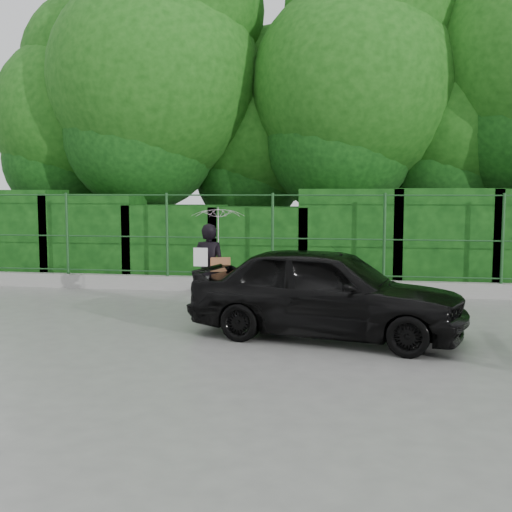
# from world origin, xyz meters

# --- Properties ---
(ground) EXTENTS (80.00, 80.00, 0.00)m
(ground) POSITION_xyz_m (0.00, 0.00, 0.00)
(ground) COLOR gray
(kerb) EXTENTS (14.00, 0.25, 0.30)m
(kerb) POSITION_xyz_m (0.00, 4.50, 0.15)
(kerb) COLOR #9E9E99
(kerb) RESTS_ON ground
(fence) EXTENTS (14.13, 0.06, 1.80)m
(fence) POSITION_xyz_m (0.22, 4.50, 1.20)
(fence) COLOR #1C4720
(fence) RESTS_ON kerb
(hedge) EXTENTS (14.20, 1.20, 2.20)m
(hedge) POSITION_xyz_m (0.10, 5.50, 1.04)
(hedge) COLOR black
(hedge) RESTS_ON ground
(trees) EXTENTS (17.10, 6.15, 8.08)m
(trees) POSITION_xyz_m (1.14, 7.74, 4.62)
(trees) COLOR black
(trees) RESTS_ON ground
(woman) EXTENTS (0.90, 0.91, 1.87)m
(woman) POSITION_xyz_m (-0.25, 2.01, 1.23)
(woman) COLOR black
(woman) RESTS_ON ground
(car) EXTENTS (4.24, 2.44, 1.36)m
(car) POSITION_xyz_m (1.77, 0.48, 0.68)
(car) COLOR black
(car) RESTS_ON ground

